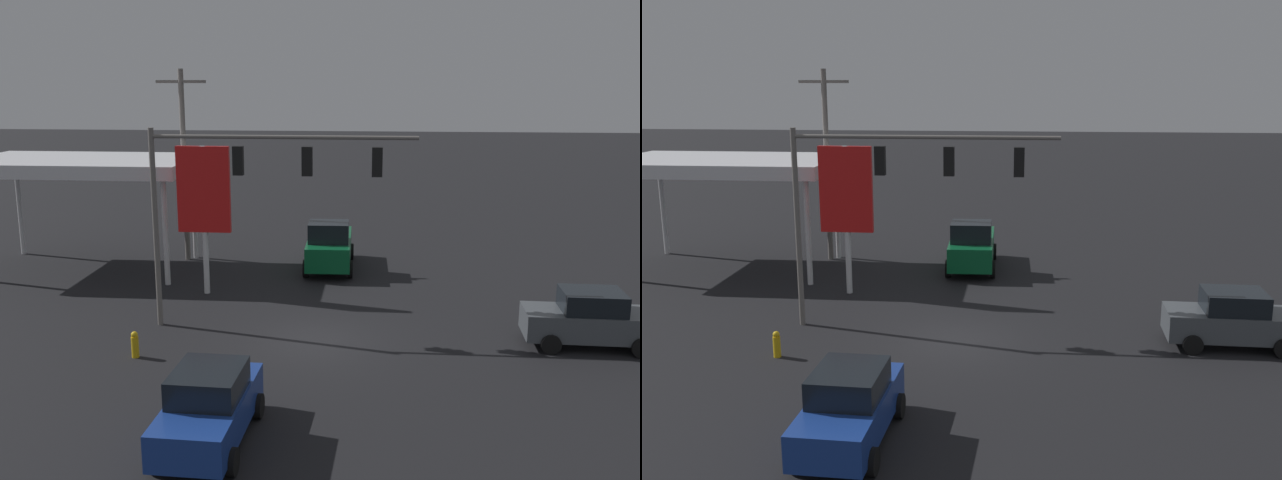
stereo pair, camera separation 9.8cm
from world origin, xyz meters
TOP-DOWN VIEW (x-y plane):
  - ground_plane at (0.00, 0.00)m, footprint 200.00×200.00m
  - traffic_signal_assembly at (2.35, -1.14)m, footprint 9.33×0.43m
  - utility_pole at (7.39, -10.70)m, footprint 2.40×0.26m
  - gas_station_canopy at (11.61, -8.68)m, footprint 10.26×6.08m
  - price_sign at (5.05, -5.15)m, footprint 2.19×0.27m
  - pickup_parked at (0.21, -9.53)m, footprint 2.38×5.26m
  - sedan_far at (-9.29, -0.30)m, footprint 4.45×2.15m
  - sedan_waiting at (1.94, 7.24)m, footprint 2.20×4.47m
  - fire_hydrant at (5.67, 2.03)m, footprint 0.24×0.24m

SIDE VIEW (x-z plane):
  - ground_plane at x=0.00m, z-range 0.00..0.00m
  - fire_hydrant at x=5.67m, z-range 0.00..0.88m
  - sedan_far at x=-9.29m, z-range -0.01..1.92m
  - sedan_waiting at x=1.94m, z-range -0.01..1.92m
  - pickup_parked at x=0.21m, z-range -0.09..2.31m
  - price_sign at x=5.05m, z-range 1.12..7.30m
  - gas_station_canopy at x=11.61m, z-range 2.25..7.50m
  - utility_pole at x=7.39m, z-range 0.28..9.58m
  - traffic_signal_assembly at x=2.35m, z-range 1.82..9.01m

